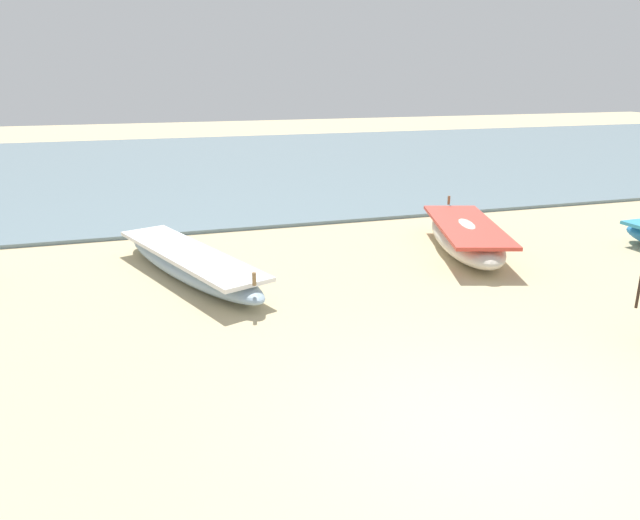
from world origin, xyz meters
The scene contains 4 objects.
ground centered at (0.00, 0.00, 0.00)m, with size 80.00×80.00×0.00m, color #CCB789.
sea_water centered at (0.00, 18.63, 0.04)m, with size 60.00×20.00×0.08m, color slate.
fishing_boat_2 centered at (3.06, 5.72, 0.31)m, with size 2.26×4.01×0.78m.
fishing_boat_3 centered at (-2.42, 5.79, 0.25)m, with size 2.54×4.74×0.65m.
Camera 1 is at (-3.14, -4.43, 3.48)m, focal length 33.27 mm.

